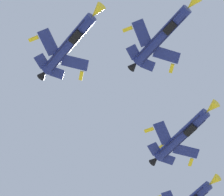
{
  "coord_description": "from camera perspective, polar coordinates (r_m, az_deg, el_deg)",
  "views": [
    {
      "loc": [
        2.94,
        -7.15,
        1.71
      ],
      "look_at": [
        3.78,
        42.56,
        78.89
      ],
      "focal_mm": 89.78,
      "sensor_mm": 36.0,
      "label": 1
    }
  ],
  "objects": [
    {
      "name": "fighter_jet_left_wing",
      "position": [
        94.32,
        7.2,
        -3.7
      ],
      "size": [
        12.0,
        13.48,
        4.39
      ],
      "rotation": [
        0.0,
        -0.15,
        3.8
      ],
      "color": "navy"
    },
    {
      "name": "fighter_jet_right_wing",
      "position": [
        86.97,
        -4.35,
        5.57
      ],
      "size": [
        12.0,
        13.48,
        4.39
      ],
      "rotation": [
        0.0,
        -0.15,
        3.8
      ],
      "color": "navy"
    },
    {
      "name": "fighter_jet_lead",
      "position": [
        88.58,
        5.19,
        6.42
      ],
      "size": [
        11.9,
        13.48,
        4.6
      ],
      "rotation": [
        0.0,
        -0.28,
        3.8
      ],
      "color": "navy"
    }
  ]
}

